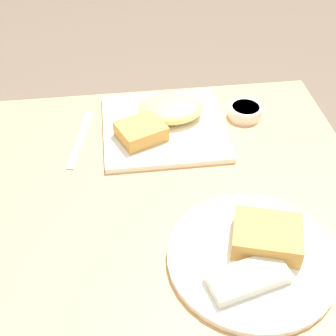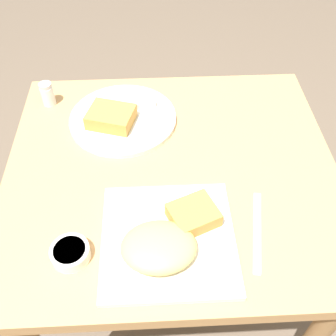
{
  "view_description": "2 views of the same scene",
  "coord_description": "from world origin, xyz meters",
  "px_view_note": "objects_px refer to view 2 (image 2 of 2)",
  "views": [
    {
      "loc": [
        0.08,
        0.66,
        1.43
      ],
      "look_at": [
        -0.0,
        -0.01,
        0.81
      ],
      "focal_mm": 50.0,
      "sensor_mm": 36.0,
      "label": 1
    },
    {
      "loc": [
        -0.04,
        -0.66,
        1.49
      ],
      "look_at": [
        -0.01,
        -0.04,
        0.8
      ],
      "focal_mm": 42.0,
      "sensor_mm": 36.0,
      "label": 2
    }
  ],
  "objects_px": {
    "sauce_ramekin": "(70,253)",
    "butter_knife": "(257,231)",
    "salt_shaker": "(48,95)",
    "plate_oval_far": "(121,117)",
    "plate_square_near": "(168,239)"
  },
  "relations": [
    {
      "from": "plate_square_near",
      "to": "salt_shaker",
      "type": "distance_m",
      "value": 0.59
    },
    {
      "from": "salt_shaker",
      "to": "butter_knife",
      "type": "height_order",
      "value": "salt_shaker"
    },
    {
      "from": "sauce_ramekin",
      "to": "salt_shaker",
      "type": "bearing_deg",
      "value": 103.34
    },
    {
      "from": "plate_oval_far",
      "to": "butter_knife",
      "type": "height_order",
      "value": "plate_oval_far"
    },
    {
      "from": "plate_square_near",
      "to": "sauce_ramekin",
      "type": "xyz_separation_m",
      "value": [
        -0.2,
        -0.02,
        -0.01
      ]
    },
    {
      "from": "salt_shaker",
      "to": "plate_oval_far",
      "type": "bearing_deg",
      "value": -22.7
    },
    {
      "from": "plate_oval_far",
      "to": "salt_shaker",
      "type": "bearing_deg",
      "value": 157.3
    },
    {
      "from": "plate_oval_far",
      "to": "salt_shaker",
      "type": "distance_m",
      "value": 0.23
    },
    {
      "from": "plate_square_near",
      "to": "sauce_ramekin",
      "type": "distance_m",
      "value": 0.2
    },
    {
      "from": "sauce_ramekin",
      "to": "plate_oval_far",
      "type": "bearing_deg",
      "value": 77.93
    },
    {
      "from": "butter_knife",
      "to": "sauce_ramekin",
      "type": "bearing_deg",
      "value": 107.59
    },
    {
      "from": "plate_oval_far",
      "to": "sauce_ramekin",
      "type": "distance_m",
      "value": 0.43
    },
    {
      "from": "salt_shaker",
      "to": "butter_knife",
      "type": "relative_size",
      "value": 0.33
    },
    {
      "from": "sauce_ramekin",
      "to": "butter_knife",
      "type": "relative_size",
      "value": 0.39
    },
    {
      "from": "plate_oval_far",
      "to": "sauce_ramekin",
      "type": "bearing_deg",
      "value": -102.07
    }
  ]
}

